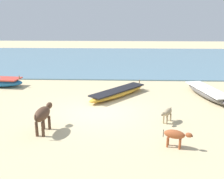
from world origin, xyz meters
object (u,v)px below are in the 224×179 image
fishing_boat_4 (118,93)px  calf_far_dun (167,113)px  fishing_boat_1 (207,92)px  cow_adult_dark (43,114)px  calf_near_rust (175,135)px

fishing_boat_4 → calf_far_dun: bearing=-110.5°
fishing_boat_1 → cow_adult_dark: bearing=-68.6°
cow_adult_dark → calf_near_rust: bearing=-97.2°
fishing_boat_1 → calf_near_rust: 6.71m
fishing_boat_4 → cow_adult_dark: 5.64m
cow_adult_dark → fishing_boat_4: bearing=-25.1°
cow_adult_dark → calf_near_rust: (4.87, -1.04, -0.27)m
fishing_boat_4 → calf_near_rust: size_ratio=4.11×
cow_adult_dark → calf_far_dun: 5.10m
calf_far_dun → fishing_boat_1: bearing=176.0°
cow_adult_dark → calf_far_dun: bearing=-71.9°
fishing_boat_4 → calf_near_rust: (2.06, -5.91, 0.23)m
calf_far_dun → fishing_boat_4: bearing=-116.7°
fishing_boat_4 → calf_near_rust: 6.26m
fishing_boat_1 → fishing_boat_4: size_ratio=1.08×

